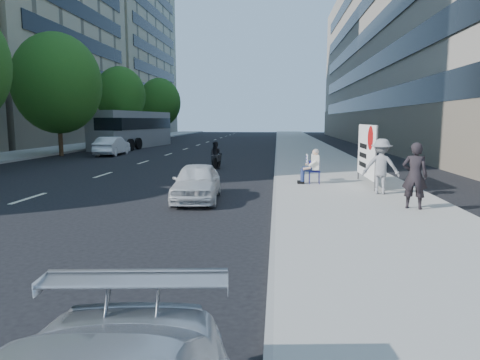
# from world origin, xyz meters

# --- Properties ---
(ground) EXTENTS (160.00, 160.00, 0.00)m
(ground) POSITION_xyz_m (0.00, 0.00, 0.00)
(ground) COLOR black
(ground) RESTS_ON ground
(near_sidewalk) EXTENTS (5.00, 120.00, 0.15)m
(near_sidewalk) POSITION_xyz_m (4.00, 20.00, 0.07)
(near_sidewalk) COLOR #A09D96
(near_sidewalk) RESTS_ON ground
(far_sidewalk) EXTENTS (4.50, 120.00, 0.15)m
(far_sidewalk) POSITION_xyz_m (-16.75, 20.00, 0.07)
(far_sidewalk) COLOR #A09D96
(far_sidewalk) RESTS_ON ground
(far_bldg_north) EXTENTS (22.00, 28.00, 28.00)m
(far_bldg_north) POSITION_xyz_m (-30.00, 62.00, 14.00)
(far_bldg_north) COLOR tan
(far_bldg_north) RESTS_ON ground
(near_building) EXTENTS (14.00, 70.00, 20.00)m
(near_building) POSITION_xyz_m (17.00, 32.00, 10.00)
(near_building) COLOR gray
(near_building) RESTS_ON ground
(tree_far_c) EXTENTS (6.00, 6.00, 8.47)m
(tree_far_c) POSITION_xyz_m (-13.70, 18.00, 5.02)
(tree_far_c) COLOR #382616
(tree_far_c) RESTS_ON ground
(tree_far_d) EXTENTS (4.80, 4.80, 7.65)m
(tree_far_d) POSITION_xyz_m (-13.70, 30.00, 4.89)
(tree_far_d) COLOR #382616
(tree_far_d) RESTS_ON ground
(tree_far_e) EXTENTS (5.40, 5.40, 7.89)m
(tree_far_e) POSITION_xyz_m (-13.70, 44.00, 4.78)
(tree_far_e) COLOR #382616
(tree_far_e) RESTS_ON ground
(seated_protester) EXTENTS (0.83, 1.12, 1.31)m
(seated_protester) POSITION_xyz_m (2.81, 5.11, 0.87)
(seated_protester) COLOR navy
(seated_protester) RESTS_ON near_sidewalk
(jogger) EXTENTS (1.28, 0.92, 1.78)m
(jogger) POSITION_xyz_m (4.86, 3.01, 1.04)
(jogger) COLOR gray
(jogger) RESTS_ON near_sidewalk
(pedestrian_woman) EXTENTS (0.76, 0.63, 1.79)m
(pedestrian_woman) POSITION_xyz_m (5.20, 0.70, 1.04)
(pedestrian_woman) COLOR black
(pedestrian_woman) RESTS_ON near_sidewalk
(protest_banner) EXTENTS (0.08, 3.06, 2.20)m
(protest_banner) POSITION_xyz_m (4.78, 4.99, 1.40)
(protest_banner) COLOR #4C4C4C
(protest_banner) RESTS_ON near_sidewalk
(white_sedan_near) EXTENTS (1.64, 3.54, 1.17)m
(white_sedan_near) POSITION_xyz_m (-1.00, 2.18, 0.59)
(white_sedan_near) COLOR silver
(white_sedan_near) RESTS_ON ground
(white_sedan_mid) EXTENTS (1.55, 4.09, 1.33)m
(white_sedan_mid) POSITION_xyz_m (-10.34, 18.93, 0.67)
(white_sedan_mid) COLOR white
(white_sedan_mid) RESTS_ON ground
(motorcycle) EXTENTS (0.75, 2.05, 1.42)m
(motorcycle) POSITION_xyz_m (-1.65, 11.04, 0.64)
(motorcycle) COLOR black
(motorcycle) RESTS_ON ground
(bus) EXTENTS (4.06, 12.31, 3.30)m
(bus) POSITION_xyz_m (-11.71, 27.70, 1.64)
(bus) COLOR slate
(bus) RESTS_ON ground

